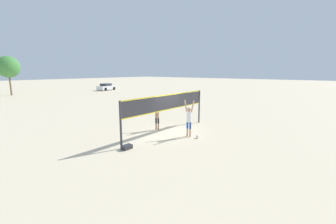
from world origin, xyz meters
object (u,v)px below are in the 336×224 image
object	(u,v)px
player_spiker	(189,118)
gear_bag	(127,147)
volleyball_net	(168,105)
volleyball	(198,137)
tree_left_cluster	(8,67)
player_blocker	(157,115)
parked_car_near	(107,87)

from	to	relation	value
player_spiker	gear_bag	distance (m)	4.20
player_spiker	volleyball_net	bearing A→B (deg)	5.21
volleyball_net	gear_bag	world-z (taller)	volleyball_net
volleyball	tree_left_cluster	size ratio (longest dim) A/B	0.03
player_blocker	gear_bag	xyz separation A→B (m)	(-3.87, -1.33, -0.95)
volleyball_net	gear_bag	bearing A→B (deg)	-175.84
gear_bag	volleyball_net	bearing A→B (deg)	4.16
volleyball	tree_left_cluster	xyz separation A→B (m)	(1.41, 36.28, 4.46)
parked_car_near	player_blocker	bearing A→B (deg)	-132.98
volleyball_net	gear_bag	xyz separation A→B (m)	(-3.73, -0.27, -1.69)
player_blocker	tree_left_cluster	distance (m)	33.32
volleyball_net	parked_car_near	world-z (taller)	volleyball_net
player_spiker	gear_bag	size ratio (longest dim) A/B	4.10
player_blocker	tree_left_cluster	xyz separation A→B (m)	(1.44, 33.10, 3.51)
volleyball_net	parked_car_near	xyz separation A→B (m)	(17.26, 30.05, -1.17)
gear_bag	parked_car_near	world-z (taller)	parked_car_near
volleyball_net	volleyball	xyz separation A→B (m)	(0.17, -2.12, -1.70)
volleyball	parked_car_near	xyz separation A→B (m)	(17.08, 32.18, 0.53)
player_spiker	gear_bag	bearing A→B (deg)	72.20
parked_car_near	tree_left_cluster	bearing A→B (deg)	152.91
volleyball_net	volleyball	size ratio (longest dim) A/B	36.36
volleyball	gear_bag	bearing A→B (deg)	154.64
parked_car_near	tree_left_cluster	world-z (taller)	tree_left_cluster
player_spiker	tree_left_cluster	world-z (taller)	tree_left_cluster
volleyball_net	gear_bag	size ratio (longest dim) A/B	14.25
gear_bag	parked_car_near	bearing A→B (deg)	55.31
player_spiker	volleyball	world-z (taller)	player_spiker
player_blocker	parked_car_near	size ratio (longest dim) A/B	0.46
player_blocker	gear_bag	bearing A→B (deg)	-71.08
player_blocker	volleyball	bearing A→B (deg)	0.59
gear_bag	volleyball	bearing A→B (deg)	-25.36
volleyball_net	tree_left_cluster	xyz separation A→B (m)	(1.58, 34.16, 2.77)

